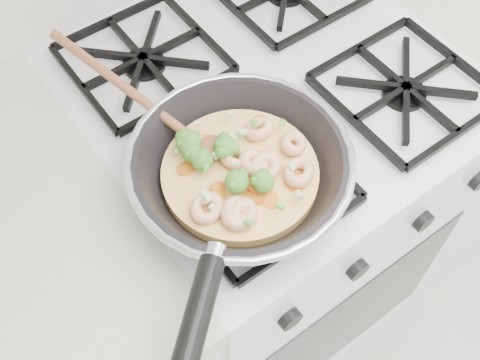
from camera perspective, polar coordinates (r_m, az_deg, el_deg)
stove at (r=1.34m, az=2.21°, el=-3.37°), size 0.60×0.60×0.92m
skillet at (r=0.80m, az=-0.18°, el=0.84°), size 0.40×0.54×0.10m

